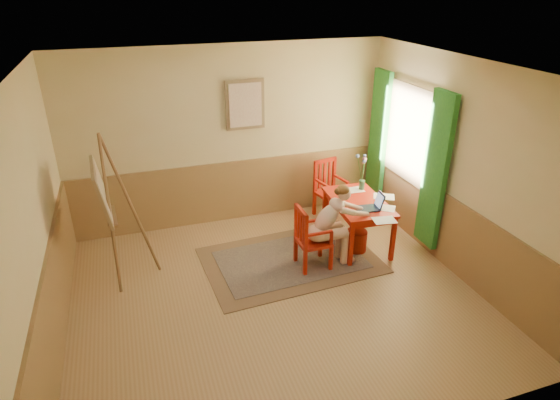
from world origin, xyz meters
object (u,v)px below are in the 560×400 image
object	(u,v)px
chair_back	(329,189)
easel	(106,197)
laptop	(371,206)
chair_left	(310,238)
figure	(332,222)
table	(358,206)

from	to	relation	value
chair_back	easel	world-z (taller)	easel
easel	laptop	bearing A→B (deg)	-8.15
chair_left	easel	xyz separation A→B (m)	(-2.51, 0.56, 0.74)
laptop	easel	xyz separation A→B (m)	(-3.44, 0.49, 0.43)
chair_left	chair_back	bearing A→B (deg)	56.88
figure	laptop	world-z (taller)	figure
chair_left	laptop	distance (m)	0.98
table	laptop	world-z (taller)	laptop
figure	easel	distance (m)	2.92
chair_left	figure	distance (m)	0.36
table	laptop	xyz separation A→B (m)	(0.04, -0.29, 0.14)
table	laptop	distance (m)	0.33
table	easel	size ratio (longest dim) A/B	0.62
laptop	chair_left	bearing A→B (deg)	-175.76
table	easel	distance (m)	3.45
chair_left	figure	size ratio (longest dim) A/B	0.78
figure	easel	size ratio (longest dim) A/B	0.58
table	chair_left	xyz separation A→B (m)	(-0.89, -0.36, -0.17)
chair_back	figure	size ratio (longest dim) A/B	0.82
chair_back	laptop	distance (m)	1.32
chair_back	laptop	xyz separation A→B (m)	(0.04, -1.28, 0.28)
laptop	easel	world-z (taller)	easel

